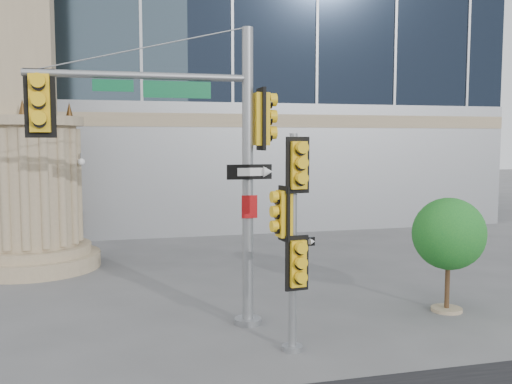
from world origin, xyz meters
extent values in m
plane|color=#545456|center=(0.00, 0.00, 0.00)|extent=(120.00, 120.00, 0.00)
cylinder|color=#9B8769|center=(-6.00, 9.00, 0.25)|extent=(4.40, 4.40, 0.50)
cylinder|color=#9B8769|center=(-6.00, 9.00, 0.65)|extent=(3.80, 3.80, 0.30)
cylinder|color=#9B8769|center=(-6.00, 9.00, 2.80)|extent=(3.00, 3.00, 4.00)
cylinder|color=#9B8769|center=(-6.00, 9.00, 4.95)|extent=(3.50, 3.50, 0.30)
cone|color=#472D14|center=(-4.70, 9.00, 5.35)|extent=(0.24, 0.24, 0.50)
cylinder|color=slate|center=(-0.36, 1.50, 0.07)|extent=(0.64, 0.64, 0.14)
cylinder|color=slate|center=(-0.36, 1.50, 3.44)|extent=(0.25, 0.25, 6.88)
cylinder|color=slate|center=(-2.76, 1.49, 5.73)|extent=(4.81, 0.17, 0.16)
cube|color=#0B5D33|center=(-1.96, 1.47, 5.44)|extent=(1.49, 0.05, 0.37)
cube|color=yellow|center=(-4.83, 1.49, 5.10)|extent=(0.63, 0.32, 1.43)
cube|color=yellow|center=(-0.04, 1.50, 4.81)|extent=(0.32, 0.63, 1.43)
cube|color=black|center=(-0.36, 1.34, 3.61)|extent=(1.05, 0.04, 0.34)
cube|color=#AA0F12|center=(-0.36, 1.34, 2.81)|extent=(0.37, 0.04, 0.53)
cylinder|color=slate|center=(0.12, -0.40, 0.05)|extent=(0.43, 0.43, 0.11)
cylinder|color=slate|center=(0.12, -0.40, 2.23)|extent=(0.16, 0.16, 4.47)
cube|color=yellow|center=(0.14, -0.60, 3.84)|extent=(0.51, 0.30, 1.12)
cube|color=yellow|center=(-0.07, -0.42, 2.86)|extent=(0.30, 0.51, 1.12)
cube|color=yellow|center=(0.14, -0.60, 1.88)|extent=(0.51, 0.30, 1.12)
cube|color=black|center=(0.29, -0.49, 2.28)|extent=(0.55, 0.08, 0.18)
cylinder|color=#9B8769|center=(4.77, 1.20, 0.04)|extent=(0.78, 0.78, 0.09)
cylinder|color=#382314|center=(4.77, 1.20, 0.78)|extent=(0.12, 0.12, 1.56)
sphere|color=#166022|center=(4.77, 1.20, 1.99)|extent=(1.82, 1.82, 1.82)
sphere|color=#166022|center=(5.16, 1.42, 1.73)|extent=(1.12, 1.12, 1.12)
sphere|color=#166022|center=(4.47, 0.98, 1.77)|extent=(0.95, 0.95, 0.95)
camera|label=1|loc=(-3.48, -11.27, 4.35)|focal=40.00mm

